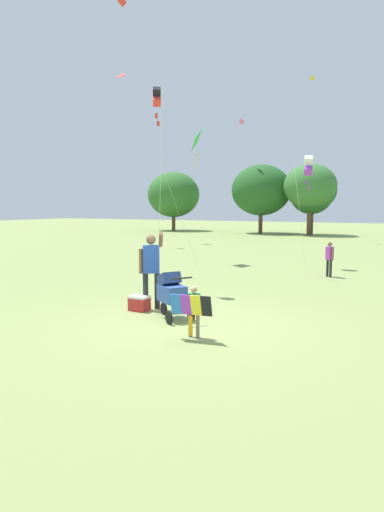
# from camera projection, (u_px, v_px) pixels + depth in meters

# --- Properties ---
(ground_plane) EXTENTS (120.00, 120.00, 0.00)m
(ground_plane) POSITION_uv_depth(u_px,v_px,m) (188.00, 324.00, 9.13)
(ground_plane) COLOR #849351
(treeline_distant) EXTENTS (40.55, 6.86, 6.15)m
(treeline_distant) POSITION_uv_depth(u_px,v_px,m) (312.00, 190.00, 36.76)
(treeline_distant) COLOR brown
(treeline_distant) RESTS_ON ground
(child_with_butterfly_kite) EXTENTS (0.79, 0.39, 0.97)m
(child_with_butterfly_kite) POSITION_uv_depth(u_px,v_px,m) (193.00, 307.00, 8.12)
(child_with_butterfly_kite) COLOR #7F705B
(child_with_butterfly_kite) RESTS_ON ground
(person_adult_flyer) EXTENTS (0.55, 0.70, 1.86)m
(person_adult_flyer) POSITION_uv_depth(u_px,v_px,m) (151.00, 265.00, 10.34)
(person_adult_flyer) COLOR #232328
(person_adult_flyer) RESTS_ON ground
(stroller) EXTENTS (1.07, 0.88, 1.03)m
(stroller) POSITION_uv_depth(u_px,v_px,m) (172.00, 291.00, 9.52)
(stroller) COLOR black
(stroller) RESTS_ON ground
(kite_adult_black) EXTENTS (1.62, 2.27, 5.77)m
(kite_adult_black) POSITION_uv_depth(u_px,v_px,m) (157.00, 99.00, 12.34)
(kite_adult_black) COLOR black
(kite_adult_black) RESTS_ON ground
(kite_orange_delta) EXTENTS (0.59, 3.90, 4.42)m
(kite_orange_delta) POSITION_uv_depth(u_px,v_px,m) (308.00, 166.00, 17.28)
(kite_orange_delta) COLOR white
(kite_orange_delta) RESTS_ON ground
(kite_green_novelty) EXTENTS (1.68, 1.68, 5.76)m
(kite_green_novelty) POSITION_uv_depth(u_px,v_px,m) (196.00, 143.00, 18.77)
(kite_green_novelty) COLOR green
(kite_green_novelty) RESTS_ON ground
(distant_kites_cluster) EXTENTS (25.02, 15.49, 7.31)m
(distant_kites_cluster) POSITION_uv_depth(u_px,v_px,m) (309.00, 62.00, 29.23)
(distant_kites_cluster) COLOR pink
(person_sitting_far) EXTENTS (0.30, 0.30, 1.22)m
(person_sitting_far) POSITION_uv_depth(u_px,v_px,m) (329.00, 256.00, 15.14)
(person_sitting_far) COLOR #232328
(person_sitting_far) RESTS_ON ground
(cooler_box) EXTENTS (0.45, 0.33, 0.35)m
(cooler_box) POSITION_uv_depth(u_px,v_px,m) (139.00, 303.00, 10.30)
(cooler_box) COLOR red
(cooler_box) RESTS_ON ground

